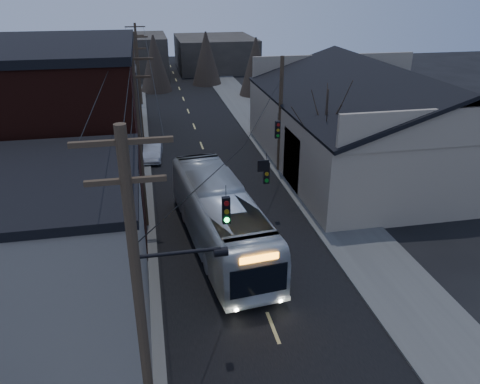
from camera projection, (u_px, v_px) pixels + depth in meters
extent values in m
cube|color=black|center=(205.00, 153.00, 39.16)|extent=(9.00, 110.00, 0.02)
cube|color=#474744|center=(125.00, 158.00, 37.97)|extent=(4.00, 110.00, 0.12)
cube|color=#474744|center=(279.00, 148.00, 40.31)|extent=(4.00, 110.00, 0.12)
cube|color=slate|center=(35.00, 268.00, 17.36)|extent=(8.00, 8.00, 7.00)
cube|color=black|center=(49.00, 140.00, 26.37)|extent=(10.00, 12.00, 10.00)
cube|color=#2C2923|center=(88.00, 101.00, 41.36)|extent=(9.00, 14.00, 7.00)
cube|color=gray|center=(379.00, 133.00, 36.01)|extent=(16.00, 20.00, 5.00)
cube|color=black|center=(335.00, 86.00, 33.71)|extent=(8.16, 20.60, 2.86)
cube|color=black|center=(435.00, 81.00, 35.15)|extent=(8.16, 20.60, 2.86)
cube|color=#2C2923|center=(132.00, 57.00, 68.07)|extent=(10.00, 12.00, 6.00)
cube|color=#2C2923|center=(215.00, 53.00, 75.07)|extent=(12.00, 14.00, 5.00)
cone|color=black|center=(324.00, 145.00, 29.92)|extent=(0.40, 0.40, 7.20)
cylinder|color=#382B1E|center=(141.00, 322.00, 12.00)|extent=(0.28, 0.28, 10.50)
cube|color=#382B1E|center=(122.00, 142.00, 9.99)|extent=(2.20, 0.12, 0.12)
cylinder|color=#382B1E|center=(139.00, 146.00, 25.49)|extent=(0.28, 0.28, 10.00)
cube|color=#382B1E|center=(131.00, 59.00, 23.58)|extent=(2.20, 0.12, 0.12)
cylinder|color=#382B1E|center=(139.00, 92.00, 38.97)|extent=(0.28, 0.28, 9.50)
cube|color=#382B1E|center=(134.00, 37.00, 37.17)|extent=(2.20, 0.12, 0.12)
cylinder|color=#382B1E|center=(138.00, 65.00, 52.46)|extent=(0.28, 0.28, 9.00)
cube|color=#382B1E|center=(135.00, 27.00, 50.76)|extent=(2.20, 0.12, 0.12)
cylinder|color=#382B1E|center=(280.00, 116.00, 33.84)|extent=(0.28, 0.28, 8.50)
cube|color=black|center=(226.00, 210.00, 16.27)|extent=(0.28, 0.20, 1.00)
cube|color=black|center=(266.00, 173.00, 21.00)|extent=(0.28, 0.20, 1.00)
cube|color=black|center=(278.00, 130.00, 26.70)|extent=(0.28, 0.20, 1.00)
imported|color=silver|center=(220.00, 217.00, 24.90)|extent=(4.21, 12.73, 3.48)
imported|color=#B7B9BF|center=(153.00, 151.00, 37.73)|extent=(1.73, 4.12, 1.33)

